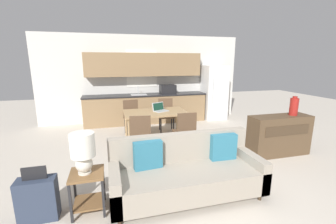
{
  "coord_description": "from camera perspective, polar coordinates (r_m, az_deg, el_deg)",
  "views": [
    {
      "loc": [
        -1.13,
        -2.57,
        1.91
      ],
      "look_at": [
        -0.04,
        1.5,
        0.95
      ],
      "focal_mm": 24.0,
      "sensor_mm": 36.0,
      "label": 1
    }
  ],
  "objects": [
    {
      "name": "kitchen_counter",
      "position": [
        7.08,
        -5.6,
        4.1
      ],
      "size": [
        3.77,
        0.65,
        2.15
      ],
      "color": "#8E704C",
      "rests_on": "ground_plane"
    },
    {
      "name": "dining_chair_near_left",
      "position": [
        4.5,
        -7.0,
        -5.58
      ],
      "size": [
        0.47,
        0.47,
        0.9
      ],
      "rotation": [
        0.0,
        0.0,
        3.01
      ],
      "color": "brown",
      "rests_on": "ground_plane"
    },
    {
      "name": "vase",
      "position": [
        5.25,
        29.34,
        1.25
      ],
      "size": [
        0.16,
        0.16,
        0.39
      ],
      "color": "maroon",
      "rests_on": "credenza"
    },
    {
      "name": "wall_back",
      "position": [
        7.31,
        -6.18,
        8.4
      ],
      "size": [
        6.4,
        0.07,
        2.7
      ],
      "color": "silver",
      "rests_on": "ground_plane"
    },
    {
      "name": "laptop",
      "position": [
        5.32,
        -2.06,
        0.77
      ],
      "size": [
        0.4,
        0.37,
        0.2
      ],
      "rotation": [
        0.0,
        0.0,
        0.44
      ],
      "color": "#B7BABC",
      "rests_on": "dining_table"
    },
    {
      "name": "dining_table",
      "position": [
        5.28,
        -3.22,
        -0.6
      ],
      "size": [
        1.45,
        0.88,
        0.75
      ],
      "color": "tan",
      "rests_on": "ground_plane"
    },
    {
      "name": "table_lamp",
      "position": [
        2.98,
        -20.82,
        -9.01
      ],
      "size": [
        0.3,
        0.3,
        0.52
      ],
      "color": "silver",
      "rests_on": "side_table"
    },
    {
      "name": "credenza",
      "position": [
        5.2,
        26.33,
        -5.29
      ],
      "size": [
        1.28,
        0.43,
        0.82
      ],
      "color": "brown",
      "rests_on": "ground_plane"
    },
    {
      "name": "refrigerator",
      "position": [
        7.69,
        11.58,
        4.9
      ],
      "size": [
        0.73,
        0.72,
        1.76
      ],
      "color": "white",
      "rests_on": "ground_plane"
    },
    {
      "name": "couch",
      "position": [
        3.36,
        4.51,
        -15.09
      ],
      "size": [
        2.14,
        0.8,
        0.86
      ],
      "color": "#3D2D1E",
      "rests_on": "ground_plane"
    },
    {
      "name": "dining_chair_far_right",
      "position": [
        6.21,
        -0.5,
        -0.32
      ],
      "size": [
        0.47,
        0.47,
        0.9
      ],
      "rotation": [
        0.0,
        0.0,
        -0.12
      ],
      "color": "brown",
      "rests_on": "ground_plane"
    },
    {
      "name": "ground_plane",
      "position": [
        3.4,
        7.69,
        -21.5
      ],
      "size": [
        20.0,
        20.0,
        0.0
      ],
      "primitive_type": "plane",
      "color": "beige"
    },
    {
      "name": "suitcase",
      "position": [
        3.33,
        -30.16,
        -18.54
      ],
      "size": [
        0.45,
        0.22,
        0.7
      ],
      "color": "#2D384C",
      "rests_on": "ground_plane"
    },
    {
      "name": "dining_chair_near_right",
      "position": [
        4.71,
        4.34,
        -4.67
      ],
      "size": [
        0.43,
        0.43,
        0.9
      ],
      "rotation": [
        0.0,
        0.0,
        3.12
      ],
      "color": "brown",
      "rests_on": "ground_plane"
    },
    {
      "name": "dining_chair_far_left",
      "position": [
        6.04,
        -9.17,
        -0.86
      ],
      "size": [
        0.46,
        0.46,
        0.9
      ],
      "rotation": [
        0.0,
        0.0,
        0.11
      ],
      "color": "brown",
      "rests_on": "ground_plane"
    },
    {
      "name": "side_table",
      "position": [
        3.19,
        -19.7,
        -17.17
      ],
      "size": [
        0.42,
        0.42,
        0.54
      ],
      "color": "brown",
      "rests_on": "ground_plane"
    }
  ]
}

